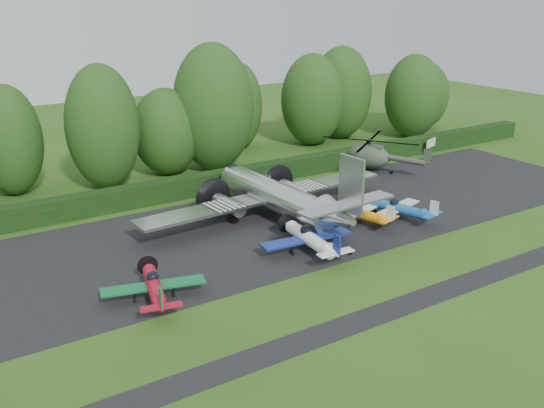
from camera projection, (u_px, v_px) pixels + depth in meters
ground at (353, 268)px, 43.46m from camera, size 160.00×160.00×0.00m
apron at (277, 225)px, 51.42m from camera, size 70.00×18.00×0.01m
taxiway_verge at (413, 302)px, 38.69m from camera, size 70.00×2.00×0.00m
hedgerow at (217, 191)px, 60.17m from camera, size 90.00×1.60×2.00m
transport_plane at (277, 196)px, 51.74m from camera, size 24.62×18.88×7.89m
light_plane_red at (154, 287)px, 38.42m from camera, size 6.64×6.98×2.55m
light_plane_white at (310, 239)px, 45.54m from camera, size 7.40×7.78×2.84m
light_plane_orange at (358, 213)px, 51.24m from camera, size 6.26×6.58×2.40m
light_plane_blue at (399, 209)px, 52.22m from camera, size 6.54×6.87×2.51m
helicopter at (369, 154)px, 66.47m from camera, size 10.66×12.48×3.43m
sign_board at (433, 143)px, 73.68m from camera, size 3.36×0.13×1.89m
tree_0 at (213, 108)px, 65.20m from camera, size 8.76×8.76×13.81m
tree_1 at (312, 100)px, 76.45m from camera, size 7.94×7.94×11.56m
tree_4 at (414, 96)px, 80.48m from camera, size 7.66×7.66×11.07m
tree_5 at (166, 132)px, 64.32m from camera, size 7.22×7.22×9.28m
tree_7 at (240, 106)px, 74.89m from camera, size 5.57×5.57×10.64m
tree_8 at (422, 95)px, 85.68m from camera, size 7.45×7.45×9.61m
tree_9 at (9, 141)px, 57.44m from camera, size 6.25×6.25×10.72m
tree_10 at (341, 93)px, 79.92m from camera, size 8.00×8.00×12.14m
tree_11 at (103, 127)px, 59.20m from camera, size 7.17×7.17×12.38m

